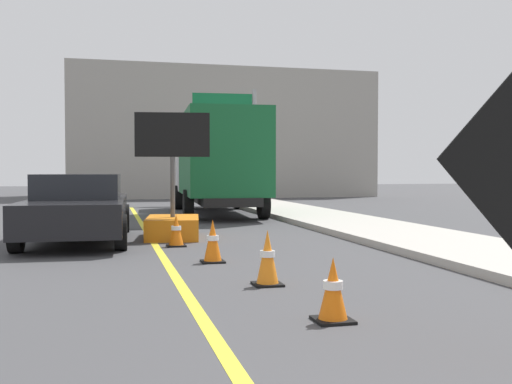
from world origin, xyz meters
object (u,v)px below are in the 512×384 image
(traffic_cone_curbside, at_px, (176,231))
(traffic_cone_near_sign, at_px, (333,290))
(box_truck, at_px, (218,161))
(traffic_cone_mid_lane, at_px, (268,258))
(traffic_cone_far_lane, at_px, (213,241))
(highway_guide_sign, at_px, (237,126))
(arrow_board_trailer, at_px, (173,216))
(pickup_car, at_px, (78,207))

(traffic_cone_curbside, bearing_deg, traffic_cone_near_sign, -82.28)
(traffic_cone_near_sign, height_order, traffic_cone_curbside, traffic_cone_near_sign)
(box_truck, relative_size, traffic_cone_mid_lane, 11.09)
(traffic_cone_far_lane, bearing_deg, traffic_cone_curbside, 98.95)
(highway_guide_sign, xyz_separation_m, traffic_cone_near_sign, (-3.37, -20.19, -3.12))
(arrow_board_trailer, xyz_separation_m, traffic_cone_mid_lane, (0.60, -5.67, -0.13))
(highway_guide_sign, xyz_separation_m, traffic_cone_mid_lane, (-3.51, -18.27, -3.08))
(box_truck, bearing_deg, highway_guide_sign, 72.23)
(pickup_car, distance_m, traffic_cone_near_sign, 7.99)
(traffic_cone_mid_lane, distance_m, traffic_cone_curbside, 4.24)
(arrow_board_trailer, height_order, traffic_cone_near_sign, arrow_board_trailer)
(arrow_board_trailer, distance_m, traffic_cone_mid_lane, 5.71)
(box_truck, height_order, traffic_cone_mid_lane, box_truck)
(arrow_board_trailer, height_order, traffic_cone_far_lane, arrow_board_trailer)
(highway_guide_sign, bearing_deg, traffic_cone_near_sign, -99.48)
(box_truck, height_order, highway_guide_sign, highway_guide_sign)
(pickup_car, xyz_separation_m, traffic_cone_curbside, (1.86, -1.42, -0.39))
(highway_guide_sign, relative_size, traffic_cone_near_sign, 8.03)
(highway_guide_sign, bearing_deg, box_truck, -107.77)
(box_truck, xyz_separation_m, highway_guide_sign, (1.92, 5.99, 1.64))
(traffic_cone_near_sign, relative_size, traffic_cone_far_lane, 0.91)
(pickup_car, bearing_deg, highway_guide_sign, 64.45)
(traffic_cone_far_lane, bearing_deg, traffic_cone_near_sign, -82.96)
(pickup_car, height_order, highway_guide_sign, highway_guide_sign)
(arrow_board_trailer, xyz_separation_m, traffic_cone_curbside, (-0.09, -1.49, -0.18))
(box_truck, bearing_deg, traffic_cone_curbside, -105.69)
(traffic_cone_near_sign, bearing_deg, box_truck, 84.16)
(traffic_cone_mid_lane, height_order, traffic_cone_curbside, traffic_cone_mid_lane)
(highway_guide_sign, height_order, traffic_cone_mid_lane, highway_guide_sign)
(arrow_board_trailer, bearing_deg, highway_guide_sign, 71.96)
(arrow_board_trailer, bearing_deg, traffic_cone_near_sign, -84.47)
(box_truck, xyz_separation_m, traffic_cone_far_lane, (-1.94, -10.25, -1.45))
(traffic_cone_near_sign, xyz_separation_m, traffic_cone_mid_lane, (-0.14, 1.91, 0.04))
(pickup_car, bearing_deg, traffic_cone_near_sign, -70.30)
(pickup_car, bearing_deg, traffic_cone_mid_lane, -65.50)
(arrow_board_trailer, relative_size, highway_guide_sign, 0.54)
(box_truck, xyz_separation_m, traffic_cone_mid_lane, (-1.59, -12.29, -1.44))
(traffic_cone_mid_lane, relative_size, traffic_cone_curbside, 1.14)
(pickup_car, bearing_deg, arrow_board_trailer, 2.18)
(box_truck, relative_size, highway_guide_sign, 1.56)
(pickup_car, height_order, traffic_cone_mid_lane, pickup_car)
(traffic_cone_mid_lane, bearing_deg, traffic_cone_near_sign, -85.91)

